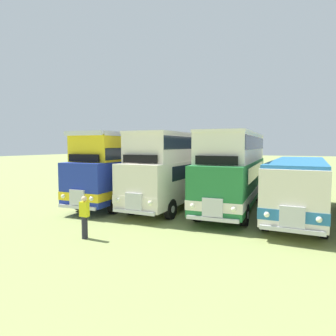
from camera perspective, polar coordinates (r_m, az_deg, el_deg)
The scene contains 5 objects.
bus_first_in_row at distance 20.15m, azimuth -7.42°, elevation 0.34°, with size 2.98×10.64×4.52m.
bus_second_in_row at distance 18.94m, azimuth 2.31°, elevation 0.47°, with size 2.71×10.92×4.49m.
bus_third_in_row at distance 17.84m, azimuth 12.61°, elevation 0.12°, with size 3.02×10.41×4.49m.
bus_fourth_in_row at distance 17.13m, azimuth 23.79°, elevation -2.73°, with size 2.73×10.50×2.99m.
marshal_person at distance 12.54m, azimuth -15.78°, elevation -9.04°, with size 0.36×0.24×1.73m.
Camera 1 is at (-3.16, -17.03, 3.75)m, focal length 31.68 mm.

